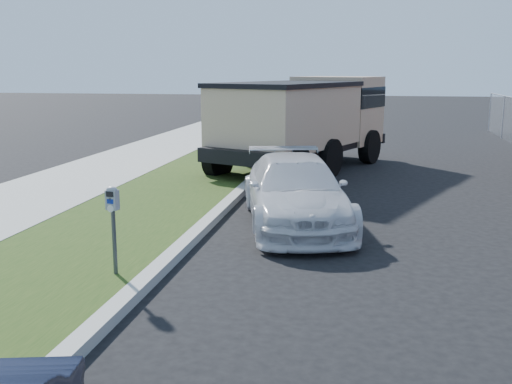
# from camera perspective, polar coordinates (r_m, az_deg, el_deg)

# --- Properties ---
(ground) EXTENTS (120.00, 120.00, 0.00)m
(ground) POSITION_cam_1_polar(r_m,az_deg,el_deg) (8.75, 7.90, -8.08)
(ground) COLOR black
(ground) RESTS_ON ground
(streetside) EXTENTS (6.12, 50.00, 0.15)m
(streetside) POSITION_cam_1_polar(r_m,az_deg,el_deg) (12.16, -18.78, -2.63)
(streetside) COLOR gray
(streetside) RESTS_ON ground
(parking_meter) EXTENTS (0.19, 0.14, 1.25)m
(parking_meter) POSITION_cam_1_polar(r_m,az_deg,el_deg) (8.43, -13.48, -1.79)
(parking_meter) COLOR #3F4247
(parking_meter) RESTS_ON ground
(white_wagon) EXTENTS (2.87, 4.75, 1.29)m
(white_wagon) POSITION_cam_1_polar(r_m,az_deg,el_deg) (11.48, 3.83, 0.10)
(white_wagon) COLOR silver
(white_wagon) RESTS_ON ground
(dump_truck) EXTENTS (4.91, 7.29, 2.69)m
(dump_truck) POSITION_cam_1_polar(r_m,az_deg,el_deg) (17.89, 4.81, 7.06)
(dump_truck) COLOR black
(dump_truck) RESTS_ON ground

